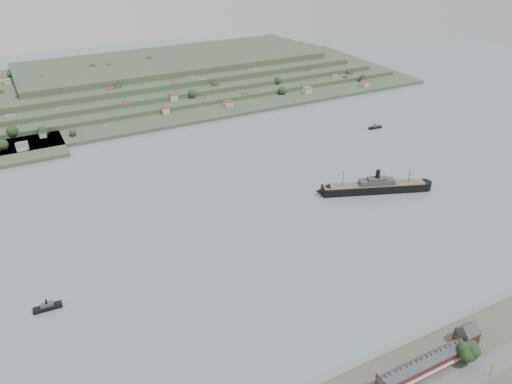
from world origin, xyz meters
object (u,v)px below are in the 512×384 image
terrace_row (422,366)px  tugboat (48,307)px  steamship (371,187)px  fig_tree (470,351)px  gabled_building (467,334)px

terrace_row → tugboat: size_ratio=3.23×
steamship → fig_tree: 196.12m
gabled_building → terrace_row: bearing=-173.9°
gabled_building → tugboat: (-204.94, 141.45, -6.32)m
gabled_building → tugboat: gabled_building is taller
steamship → fig_tree: size_ratio=7.09×
tugboat → fig_tree: size_ratio=1.21×
terrace_row → gabled_building: 37.74m
tugboat → fig_tree: fig_tree is taller
fig_tree → gabled_building: bearing=44.7°
tugboat → steamship: bearing=5.5°
tugboat → fig_tree: (193.83, -152.46, 8.83)m
terrace_row → tugboat: 221.87m
fig_tree → tugboat: bearing=141.8°
terrace_row → tugboat: bearing=139.0°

